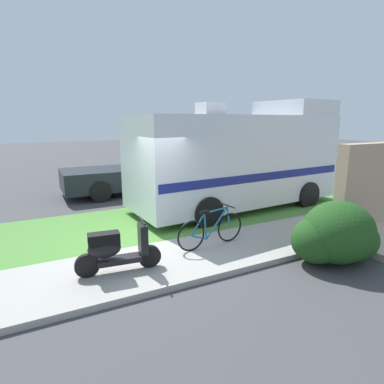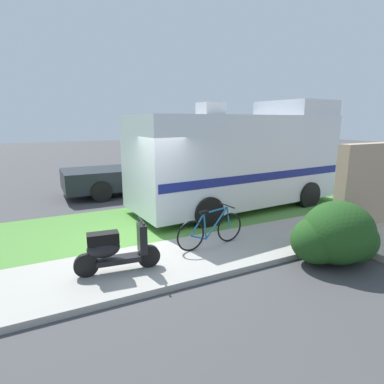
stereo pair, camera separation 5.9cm
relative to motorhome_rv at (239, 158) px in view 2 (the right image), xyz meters
The scene contains 10 objects.
ground_plane 4.56m from the motorhome_rv, 155.83° to the right, with size 80.00×80.00×0.00m, color #424244.
sidewalk 5.12m from the motorhome_rv, 142.78° to the right, with size 24.00×2.00×0.12m.
grass_strip 4.21m from the motorhome_rv, behind, with size 24.00×3.40×0.08m.
motorhome_rv is the anchor object (origin of this frame).
scooter 5.81m from the motorhome_rv, 148.22° to the right, with size 1.60×0.51×0.97m.
bicycle 3.95m from the motorhome_rv, 134.00° to the right, with size 1.75×0.52×0.90m.
pickup_truck_near 4.31m from the motorhome_rv, 112.75° to the left, with size 5.75×2.21×1.78m.
porch_steps 4.20m from the motorhome_rv, 76.47° to the right, with size 2.00×1.26×2.40m.
bush_by_porch 4.60m from the motorhome_rv, 98.45° to the right, with size 1.82×1.36×1.29m.
bottle_green 3.82m from the motorhome_rv, 54.49° to the right, with size 0.07×0.07×0.30m.
Camera 2 is at (-2.18, -6.85, 2.92)m, focal length 29.84 mm.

